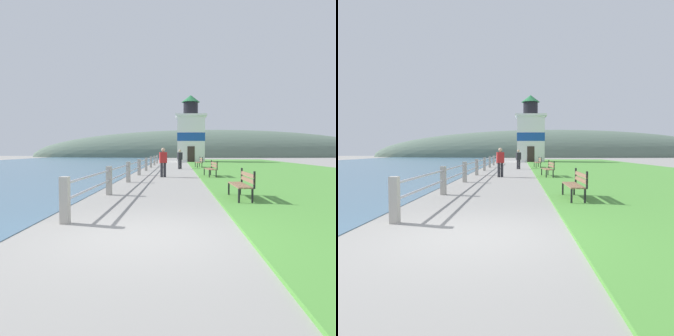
{
  "view_description": "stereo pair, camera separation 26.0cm",
  "coord_description": "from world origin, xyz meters",
  "views": [
    {
      "loc": [
        0.62,
        -5.66,
        1.52
      ],
      "look_at": [
        -0.04,
        16.68,
        0.3
      ],
      "focal_mm": 35.0,
      "sensor_mm": 36.0,
      "label": 1
    },
    {
      "loc": [
        0.88,
        -5.65,
        1.52
      ],
      "look_at": [
        -0.04,
        16.68,
        0.3
      ],
      "focal_mm": 35.0,
      "sensor_mm": 36.0,
      "label": 2
    }
  ],
  "objects": [
    {
      "name": "ground_plane",
      "position": [
        0.0,
        0.0,
        0.0
      ],
      "size": [
        160.0,
        160.0,
        0.0
      ],
      "primitive_type": "plane",
      "color": "gray"
    },
    {
      "name": "grass_verge",
      "position": [
        7.82,
        18.55,
        0.03
      ],
      "size": [
        12.0,
        55.66,
        0.06
      ],
      "color": "#4C8E38",
      "rests_on": "ground_plane"
    },
    {
      "name": "seawall_railing",
      "position": [
        -1.72,
        16.27,
        0.57
      ],
      "size": [
        0.18,
        30.72,
        0.98
      ],
      "color": "#A8A399",
      "rests_on": "ground_plane"
    },
    {
      "name": "park_bench_near",
      "position": [
        2.59,
        4.25,
        0.54
      ],
      "size": [
        0.49,
        1.74,
        0.94
      ],
      "rotation": [
        0.0,
        0.0,
        3.15
      ],
      "color": "brown",
      "rests_on": "ground_plane"
    },
    {
      "name": "park_bench_midway",
      "position": [
        2.52,
        12.66,
        0.54
      ],
      "size": [
        0.61,
        1.75,
        0.94
      ],
      "rotation": [
        0.0,
        0.0,
        3.22
      ],
      "color": "brown",
      "rests_on": "ground_plane"
    },
    {
      "name": "park_bench_far",
      "position": [
        2.5,
        22.4,
        0.54
      ],
      "size": [
        0.56,
        1.81,
        0.94
      ],
      "rotation": [
        0.0,
        0.0,
        3.19
      ],
      "color": "brown",
      "rests_on": "ground_plane"
    },
    {
      "name": "lighthouse",
      "position": [
        2.29,
        36.81,
        3.57
      ],
      "size": [
        3.94,
        3.94,
        8.58
      ],
      "color": "white",
      "rests_on": "ground_plane"
    },
    {
      "name": "person_strolling",
      "position": [
        0.8,
        20.69,
        0.85
      ],
      "size": [
        0.43,
        0.37,
        1.56
      ],
      "rotation": [
        0.0,
        0.0,
        2.08
      ],
      "color": "#28282D",
      "rests_on": "ground_plane"
    },
    {
      "name": "person_by_railing",
      "position": [
        -0.2,
        12.75,
        0.89
      ],
      "size": [
        0.45,
        0.32,
        1.65
      ],
      "rotation": [
        0.0,
        0.0,
        1.85
      ],
      "color": "#28282D",
      "rests_on": "ground_plane"
    },
    {
      "name": "distant_hillside",
      "position": [
        8.0,
        67.11,
        0.0
      ],
      "size": [
        80.0,
        16.0,
        12.0
      ],
      "color": "#566B5B",
      "rests_on": "ground_plane"
    }
  ]
}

